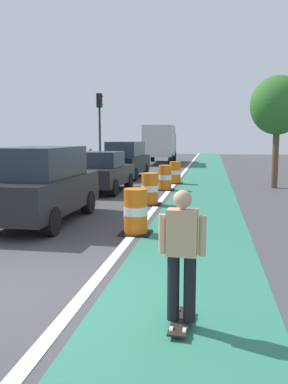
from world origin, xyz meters
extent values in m
plane|color=#424244|center=(0.00, 0.00, 0.00)|extent=(100.00, 100.00, 0.00)
cube|color=#2D755B|center=(2.40, 12.00, 0.00)|extent=(2.50, 80.00, 0.01)
cube|color=silver|center=(0.90, 12.00, 0.01)|extent=(0.20, 80.00, 0.01)
cube|color=black|center=(2.39, -0.56, 0.07)|extent=(0.27, 0.81, 0.02)
cylinder|color=silver|center=(2.33, -0.30, 0.06)|extent=(0.05, 0.11, 0.11)
cylinder|color=silver|center=(2.48, -0.31, 0.06)|extent=(0.05, 0.11, 0.11)
cylinder|color=silver|center=(2.30, -0.82, 0.06)|extent=(0.05, 0.11, 0.11)
cylinder|color=silver|center=(2.45, -0.83, 0.06)|extent=(0.05, 0.11, 0.11)
cylinder|color=black|center=(2.29, -0.56, 0.49)|extent=(0.15, 0.15, 0.82)
cylinder|color=black|center=(2.49, -0.57, 0.49)|extent=(0.15, 0.15, 0.82)
cube|color=tan|center=(2.39, -0.56, 1.18)|extent=(0.37, 0.24, 0.56)
cylinder|color=tan|center=(2.15, -0.55, 1.15)|extent=(0.09, 0.09, 0.48)
cylinder|color=tan|center=(2.63, -0.58, 1.15)|extent=(0.09, 0.09, 0.48)
sphere|color=tan|center=(2.39, -0.56, 1.58)|extent=(0.22, 0.22, 0.22)
cube|color=black|center=(-1.80, 4.95, 0.79)|extent=(1.85, 4.60, 0.90)
cube|color=#232D38|center=(-1.80, 4.95, 1.64)|extent=(1.63, 2.86, 0.80)
cylinder|color=black|center=(-2.61, 6.38, 0.34)|extent=(0.28, 0.68, 0.68)
cylinder|color=black|center=(-0.97, 6.38, 0.34)|extent=(0.28, 0.68, 0.68)
cylinder|color=black|center=(-0.98, 3.52, 0.34)|extent=(0.28, 0.68, 0.68)
cube|color=black|center=(-1.83, 11.22, 0.70)|extent=(1.98, 4.16, 0.72)
cube|color=#232D38|center=(-1.84, 10.97, 1.38)|extent=(1.68, 1.78, 0.64)
cylinder|color=black|center=(-2.61, 12.52, 0.34)|extent=(0.30, 0.69, 0.68)
cylinder|color=black|center=(-0.97, 12.46, 0.34)|extent=(0.30, 0.69, 0.68)
cylinder|color=black|center=(-2.70, 9.98, 0.34)|extent=(0.30, 0.69, 0.68)
cylinder|color=black|center=(-1.06, 9.92, 0.34)|extent=(0.30, 0.69, 0.68)
cube|color=black|center=(-2.07, 17.04, 0.79)|extent=(2.03, 4.67, 0.90)
cube|color=#232D38|center=(-2.07, 17.04, 1.64)|extent=(1.74, 2.92, 0.80)
cylinder|color=black|center=(-2.83, 18.50, 0.34)|extent=(0.31, 0.69, 0.68)
cylinder|color=black|center=(-1.19, 18.43, 0.34)|extent=(0.31, 0.69, 0.68)
cylinder|color=black|center=(-2.95, 15.65, 0.34)|extent=(0.31, 0.69, 0.68)
cylinder|color=black|center=(-1.31, 15.58, 0.34)|extent=(0.31, 0.69, 0.68)
cylinder|color=orange|center=(0.95, 4.03, 0.25)|extent=(0.56, 0.56, 0.42)
cylinder|color=white|center=(0.95, 4.03, 0.57)|extent=(0.57, 0.57, 0.21)
cylinder|color=orange|center=(0.95, 4.03, 0.88)|extent=(0.56, 0.56, 0.42)
cube|color=black|center=(0.95, 4.03, 0.02)|extent=(0.73, 0.73, 0.04)
cylinder|color=orange|center=(0.65, 8.24, 0.25)|extent=(0.56, 0.56, 0.42)
cylinder|color=white|center=(0.65, 8.24, 0.57)|extent=(0.57, 0.57, 0.21)
cylinder|color=orange|center=(0.65, 8.24, 0.88)|extent=(0.56, 0.56, 0.42)
cube|color=black|center=(0.65, 8.24, 0.02)|extent=(0.73, 0.73, 0.04)
cylinder|color=orange|center=(0.72, 12.16, 0.25)|extent=(0.56, 0.56, 0.42)
cylinder|color=white|center=(0.72, 12.16, 0.57)|extent=(0.57, 0.57, 0.21)
cylinder|color=orange|center=(0.72, 12.16, 0.88)|extent=(0.56, 0.56, 0.42)
cube|color=black|center=(0.72, 12.16, 0.02)|extent=(0.73, 0.73, 0.04)
cylinder|color=orange|center=(0.92, 14.68, 0.25)|extent=(0.56, 0.56, 0.42)
cylinder|color=white|center=(0.92, 14.68, 0.57)|extent=(0.57, 0.57, 0.21)
cylinder|color=orange|center=(0.92, 14.68, 0.88)|extent=(0.56, 0.56, 0.42)
cube|color=black|center=(0.92, 14.68, 0.02)|extent=(0.73, 0.73, 0.04)
cube|color=beige|center=(-1.70, 28.95, 1.98)|extent=(2.47, 5.67, 2.50)
cube|color=#19478C|center=(-1.82, 32.80, 1.53)|extent=(2.26, 1.97, 2.10)
cylinder|color=black|center=(-2.84, 32.56, 0.48)|extent=(0.33, 0.97, 0.96)
cylinder|color=black|center=(-0.78, 32.63, 0.48)|extent=(0.33, 0.97, 0.96)
cylinder|color=black|center=(-2.68, 27.52, 0.48)|extent=(0.33, 0.97, 0.96)
cylinder|color=black|center=(-0.62, 27.58, 0.48)|extent=(0.33, 0.97, 0.96)
cylinder|color=#2D2D2D|center=(-4.60, 20.70, 2.10)|extent=(0.14, 0.14, 4.20)
cube|color=black|center=(-4.60, 20.70, 4.65)|extent=(0.32, 0.32, 0.90)
sphere|color=red|center=(-4.43, 20.70, 4.91)|extent=(0.16, 0.16, 0.16)
sphere|color=green|center=(-4.43, 20.70, 4.39)|extent=(0.16, 0.16, 0.16)
cylinder|color=#33333D|center=(-4.80, 19.16, 0.43)|extent=(0.20, 0.20, 0.86)
cube|color=gold|center=(-4.80, 19.16, 1.13)|extent=(0.34, 0.20, 0.54)
sphere|color=#9E7051|center=(-4.80, 19.16, 1.51)|extent=(0.20, 0.20, 0.20)
cylinder|color=#33333D|center=(-4.52, 13.20, 0.43)|extent=(0.20, 0.20, 0.86)
cube|color=#338C4C|center=(-4.52, 13.20, 1.13)|extent=(0.34, 0.20, 0.54)
sphere|color=tan|center=(-4.52, 13.20, 1.51)|extent=(0.20, 0.20, 0.20)
cylinder|color=brown|center=(5.53, 13.71, 1.30)|extent=(0.28, 0.28, 2.60)
ellipsoid|color=#2D6B28|center=(5.53, 13.71, 3.70)|extent=(2.40, 2.40, 2.60)
camera|label=1|loc=(2.72, -5.27, 2.31)|focal=37.84mm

